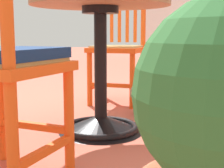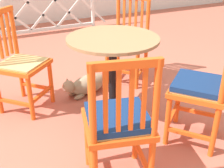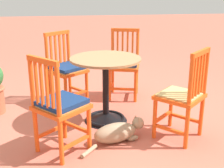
# 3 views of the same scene
# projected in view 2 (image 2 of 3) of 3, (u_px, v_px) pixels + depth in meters

# --- Properties ---
(ground_plane) EXTENTS (24.00, 24.00, 0.00)m
(ground_plane) POSITION_uv_depth(u_px,v_px,m) (117.00, 118.00, 2.58)
(ground_plane) COLOR #BC604C
(lattice_fence_panel) EXTENTS (2.80, 0.06, 1.07)m
(lattice_fence_panel) POSITION_uv_depth(u_px,v_px,m) (28.00, 2.00, 4.66)
(lattice_fence_panel) COLOR white
(lattice_fence_panel) RESTS_ON ground_plane
(cafe_table) EXTENTS (0.76, 0.76, 0.73)m
(cafe_table) POSITION_uv_depth(u_px,v_px,m) (112.00, 86.00, 2.51)
(cafe_table) COLOR black
(cafe_table) RESTS_ON ground_plane
(orange_chair_by_planter) EXTENTS (0.56, 0.56, 0.91)m
(orange_chair_by_planter) POSITION_uv_depth(u_px,v_px,m) (202.00, 88.00, 2.12)
(orange_chair_by_planter) COLOR #EA5619
(orange_chair_by_planter) RESTS_ON ground_plane
(orange_chair_facing_out) EXTENTS (0.57, 0.57, 0.91)m
(orange_chair_facing_out) POSITION_uv_depth(u_px,v_px,m) (128.00, 42.00, 3.11)
(orange_chair_facing_out) COLOR #EA5619
(orange_chair_facing_out) RESTS_ON ground_plane
(orange_chair_at_corner) EXTENTS (0.57, 0.57, 0.91)m
(orange_chair_at_corner) POSITION_uv_depth(u_px,v_px,m) (19.00, 65.00, 2.56)
(orange_chair_at_corner) COLOR #EA5619
(orange_chair_at_corner) RESTS_ON ground_plane
(orange_chair_near_fence) EXTENTS (0.49, 0.49, 0.91)m
(orange_chair_near_fence) POSITION_uv_depth(u_px,v_px,m) (118.00, 124.00, 1.71)
(orange_chair_near_fence) COLOR #EA5619
(orange_chair_near_fence) RESTS_ON ground_plane
(tabby_cat) EXTENTS (0.66, 0.44, 0.23)m
(tabby_cat) POSITION_uv_depth(u_px,v_px,m) (86.00, 85.00, 2.96)
(tabby_cat) COLOR #9E896B
(tabby_cat) RESTS_ON ground_plane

